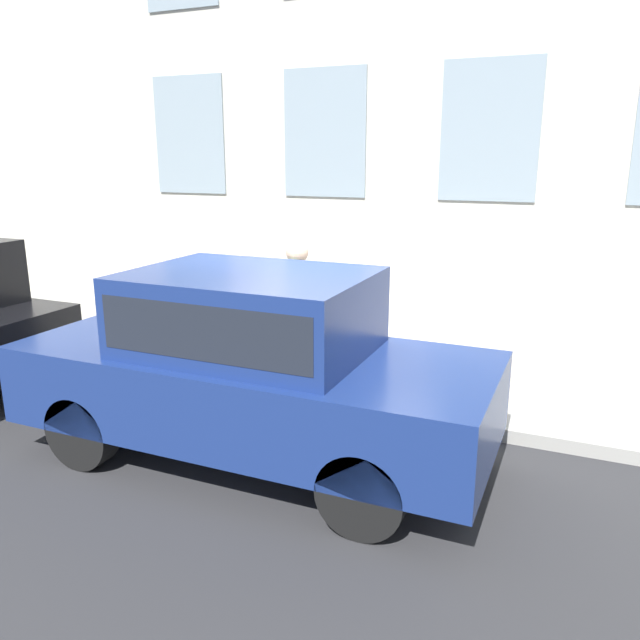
% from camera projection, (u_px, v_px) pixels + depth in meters
% --- Properties ---
extents(ground_plane, '(80.00, 80.00, 0.00)m').
position_uv_depth(ground_plane, '(321.00, 411.00, 7.24)').
color(ground_plane, '#2D2D30').
extents(sidewalk, '(3.02, 60.00, 0.15)m').
position_uv_depth(sidewalk, '(365.00, 366.00, 8.56)').
color(sidewalk, '#9E9B93').
rests_on(sidewalk, ground_plane).
extents(building_facade, '(0.33, 40.00, 9.03)m').
position_uv_depth(building_facade, '(409.00, 37.00, 8.89)').
color(building_facade, beige).
rests_on(building_facade, ground_plane).
extents(fire_hydrant, '(0.34, 0.45, 0.86)m').
position_uv_depth(fire_hydrant, '(343.00, 351.00, 7.54)').
color(fire_hydrant, red).
rests_on(fire_hydrant, sidewalk).
extents(person, '(0.42, 0.28, 1.73)m').
position_uv_depth(person, '(298.00, 296.00, 7.74)').
color(person, '#998466').
rests_on(person, sidewalk).
extents(parked_car_navy_near, '(1.83, 4.53, 1.85)m').
position_uv_depth(parked_car_navy_near, '(252.00, 361.00, 5.89)').
color(parked_car_navy_near, black).
rests_on(parked_car_navy_near, ground_plane).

